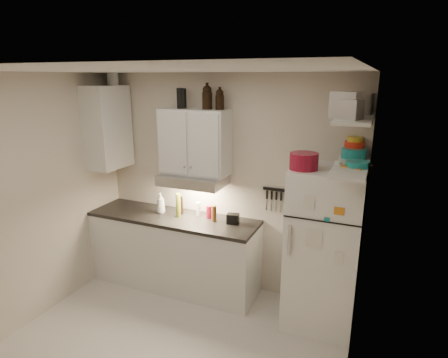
% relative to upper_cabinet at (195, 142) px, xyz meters
% --- Properties ---
extents(ceiling, '(3.20, 3.00, 0.02)m').
position_rel_upper_cabinet_xyz_m(ceiling, '(0.30, -1.33, 0.78)').
color(ceiling, white).
rests_on(ceiling, ground).
extents(back_wall, '(3.20, 0.02, 2.60)m').
position_rel_upper_cabinet_xyz_m(back_wall, '(0.30, 0.18, -0.53)').
color(back_wall, beige).
rests_on(back_wall, ground).
extents(left_wall, '(0.02, 3.00, 2.60)m').
position_rel_upper_cabinet_xyz_m(left_wall, '(-1.31, -1.33, -0.53)').
color(left_wall, beige).
rests_on(left_wall, ground).
extents(right_wall, '(0.02, 3.00, 2.60)m').
position_rel_upper_cabinet_xyz_m(right_wall, '(1.91, -1.33, -0.53)').
color(right_wall, beige).
rests_on(right_wall, ground).
extents(base_cabinet, '(2.10, 0.60, 0.88)m').
position_rel_upper_cabinet_xyz_m(base_cabinet, '(-0.25, -0.14, -1.39)').
color(base_cabinet, silver).
rests_on(base_cabinet, floor).
extents(countertop, '(2.10, 0.62, 0.04)m').
position_rel_upper_cabinet_xyz_m(countertop, '(-0.25, -0.14, -0.93)').
color(countertop, black).
rests_on(countertop, base_cabinet).
extents(upper_cabinet, '(0.80, 0.33, 0.75)m').
position_rel_upper_cabinet_xyz_m(upper_cabinet, '(0.00, 0.00, 0.00)').
color(upper_cabinet, silver).
rests_on(upper_cabinet, back_wall).
extents(side_cabinet, '(0.33, 0.55, 1.00)m').
position_rel_upper_cabinet_xyz_m(side_cabinet, '(-1.14, -0.14, 0.12)').
color(side_cabinet, silver).
rests_on(side_cabinet, left_wall).
extents(range_hood, '(0.76, 0.46, 0.12)m').
position_rel_upper_cabinet_xyz_m(range_hood, '(0.00, -0.06, -0.44)').
color(range_hood, silver).
rests_on(range_hood, back_wall).
extents(fridge, '(0.70, 0.68, 1.70)m').
position_rel_upper_cabinet_xyz_m(fridge, '(1.55, -0.18, -0.98)').
color(fridge, white).
rests_on(fridge, floor).
extents(shelf_hi, '(0.30, 0.95, 0.03)m').
position_rel_upper_cabinet_xyz_m(shelf_hi, '(1.75, -0.31, 0.38)').
color(shelf_hi, silver).
rests_on(shelf_hi, right_wall).
extents(shelf_lo, '(0.30, 0.95, 0.03)m').
position_rel_upper_cabinet_xyz_m(shelf_lo, '(1.75, -0.31, -0.07)').
color(shelf_lo, silver).
rests_on(shelf_lo, right_wall).
extents(knife_strip, '(0.42, 0.02, 0.03)m').
position_rel_upper_cabinet_xyz_m(knife_strip, '(1.00, 0.15, -0.51)').
color(knife_strip, black).
rests_on(knife_strip, back_wall).
extents(dutch_oven, '(0.29, 0.29, 0.16)m').
position_rel_upper_cabinet_xyz_m(dutch_oven, '(1.32, -0.31, -0.05)').
color(dutch_oven, maroon).
rests_on(dutch_oven, fridge).
extents(book_stack, '(0.27, 0.30, 0.08)m').
position_rel_upper_cabinet_xyz_m(book_stack, '(1.80, -0.32, -0.08)').
color(book_stack, orange).
rests_on(book_stack, fridge).
extents(spice_jar, '(0.08, 0.08, 0.10)m').
position_rel_upper_cabinet_xyz_m(spice_jar, '(1.63, -0.29, -0.07)').
color(spice_jar, silver).
rests_on(spice_jar, fridge).
extents(stock_pot, '(0.36, 0.36, 0.20)m').
position_rel_upper_cabinet_xyz_m(stock_pot, '(1.74, -0.04, 0.49)').
color(stock_pot, silver).
rests_on(stock_pot, shelf_hi).
extents(tin_a, '(0.26, 0.24, 0.22)m').
position_rel_upper_cabinet_xyz_m(tin_a, '(1.67, -0.46, 0.50)').
color(tin_a, '#AAAAAD').
rests_on(tin_a, shelf_hi).
extents(tin_b, '(0.21, 0.21, 0.16)m').
position_rel_upper_cabinet_xyz_m(tin_b, '(1.73, -0.56, 0.47)').
color(tin_b, '#AAAAAD').
rests_on(tin_b, shelf_hi).
extents(bowl_teal, '(0.24, 0.24, 0.10)m').
position_rel_upper_cabinet_xyz_m(bowl_teal, '(1.74, 0.03, -0.00)').
color(bowl_teal, teal).
rests_on(bowl_teal, shelf_lo).
extents(bowl_orange, '(0.19, 0.19, 0.06)m').
position_rel_upper_cabinet_xyz_m(bowl_orange, '(1.74, 0.10, 0.08)').
color(bowl_orange, red).
rests_on(bowl_orange, bowl_teal).
extents(bowl_yellow, '(0.15, 0.15, 0.05)m').
position_rel_upper_cabinet_xyz_m(bowl_yellow, '(1.74, 0.10, 0.13)').
color(bowl_yellow, gold).
rests_on(bowl_yellow, bowl_orange).
extents(plates, '(0.22, 0.22, 0.05)m').
position_rel_upper_cabinet_xyz_m(plates, '(1.81, -0.35, -0.02)').
color(plates, teal).
rests_on(plates, shelf_lo).
extents(growler_a, '(0.14, 0.14, 0.27)m').
position_rel_upper_cabinet_xyz_m(growler_a, '(0.15, 0.02, 0.51)').
color(growler_a, black).
rests_on(growler_a, upper_cabinet).
extents(growler_b, '(0.11, 0.11, 0.23)m').
position_rel_upper_cabinet_xyz_m(growler_b, '(0.30, 0.03, 0.49)').
color(growler_b, black).
rests_on(growler_b, upper_cabinet).
extents(thermos_a, '(0.08, 0.08, 0.22)m').
position_rel_upper_cabinet_xyz_m(thermos_a, '(-0.14, 0.01, 0.49)').
color(thermos_a, black).
rests_on(thermos_a, upper_cabinet).
extents(thermos_b, '(0.09, 0.09, 0.23)m').
position_rel_upper_cabinet_xyz_m(thermos_b, '(-0.17, -0.01, 0.49)').
color(thermos_b, black).
rests_on(thermos_b, upper_cabinet).
extents(side_jar, '(0.16, 0.16, 0.18)m').
position_rel_upper_cabinet_xyz_m(side_jar, '(-1.10, -0.01, 0.71)').
color(side_jar, silver).
rests_on(side_jar, side_cabinet).
extents(soap_bottle, '(0.13, 0.13, 0.29)m').
position_rel_upper_cabinet_xyz_m(soap_bottle, '(-0.44, -0.10, -0.76)').
color(soap_bottle, silver).
rests_on(soap_bottle, countertop).
extents(pepper_mill, '(0.07, 0.07, 0.19)m').
position_rel_upper_cabinet_xyz_m(pepper_mill, '(0.27, -0.09, -0.81)').
color(pepper_mill, brown).
rests_on(pepper_mill, countertop).
extents(oil_bottle, '(0.07, 0.07, 0.29)m').
position_rel_upper_cabinet_xyz_m(oil_bottle, '(-0.18, -0.13, -0.76)').
color(oil_bottle, olive).
rests_on(oil_bottle, countertop).
extents(vinegar_bottle, '(0.06, 0.06, 0.22)m').
position_rel_upper_cabinet_xyz_m(vinegar_bottle, '(-0.19, -0.03, -0.79)').
color(vinegar_bottle, black).
rests_on(vinegar_bottle, countertop).
extents(clear_bottle, '(0.06, 0.06, 0.17)m').
position_rel_upper_cabinet_xyz_m(clear_bottle, '(0.02, 0.01, -0.82)').
color(clear_bottle, silver).
rests_on(clear_bottle, countertop).
extents(red_jar, '(0.09, 0.09, 0.15)m').
position_rel_upper_cabinet_xyz_m(red_jar, '(0.18, -0.01, -0.83)').
color(red_jar, maroon).
rests_on(red_jar, countertop).
extents(caddy, '(0.15, 0.12, 0.12)m').
position_rel_upper_cabinet_xyz_m(caddy, '(0.50, -0.06, -0.85)').
color(caddy, black).
rests_on(caddy, countertop).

